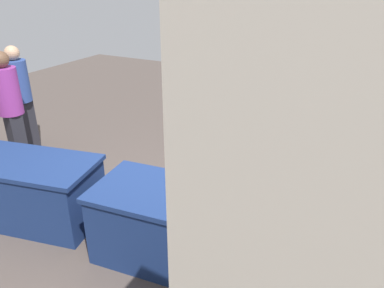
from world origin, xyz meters
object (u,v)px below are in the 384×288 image
at_px(person_presenter, 20,94).
at_px(person_attendee_browsing, 10,105).
at_px(table_foreground, 258,137).
at_px(person_attendee_standing, 250,125).
at_px(table_mid_left, 177,227).
at_px(laptop_silver, 263,111).
at_px(yarn_ball, 228,108).
at_px(scissors_red, 287,119).
at_px(table_back_left, 29,190).
at_px(chair_near_front, 251,105).

xyz_separation_m(person_presenter, person_attendee_browsing, (-0.40, 0.50, 0.02)).
height_order(table_foreground, person_attendee_standing, person_attendee_standing).
xyz_separation_m(table_mid_left, person_presenter, (3.45, -1.18, 0.54)).
distance_m(table_mid_left, person_presenter, 3.69).
xyz_separation_m(table_mid_left, laptop_silver, (-0.05, -2.50, 0.42)).
xyz_separation_m(table_foreground, yarn_ball, (0.44, 0.16, 0.44)).
relative_size(table_mid_left, scissors_red, 9.45).
bearing_deg(person_attendee_standing, laptop_silver, -100.33).
height_order(table_back_left, person_attendee_browsing, person_attendee_browsing).
height_order(person_presenter, person_attendee_standing, person_attendee_standing).
bearing_deg(yarn_ball, chair_near_front, -90.85).
distance_m(person_attendee_standing, laptop_silver, 0.98).
height_order(chair_near_front, yarn_ball, chair_near_front).
distance_m(chair_near_front, person_attendee_standing, 1.95).
bearing_deg(person_attendee_browsing, table_mid_left, -174.55).
distance_m(table_foreground, chair_near_front, 1.00).
bearing_deg(table_foreground, laptop_silver, -146.81).
bearing_deg(chair_near_front, person_presenter, -158.43).
height_order(table_back_left, scissors_red, scissors_red).
xyz_separation_m(table_foreground, person_attendee_standing, (-0.17, 0.94, 0.55)).
distance_m(table_back_left, yarn_ball, 2.90).
distance_m(table_mid_left, table_back_left, 1.84).
bearing_deg(laptop_silver, yarn_ball, 16.28).
height_order(person_attendee_standing, scissors_red, person_attendee_standing).
bearing_deg(table_mid_left, yarn_ball, -79.57).
xyz_separation_m(table_back_left, yarn_ball, (-1.40, -2.50, 0.44)).
bearing_deg(person_presenter, laptop_silver, 118.86).
distance_m(table_mid_left, person_attendee_standing, 1.64).
bearing_deg(table_foreground, person_attendee_browsing, 30.41).
distance_m(table_foreground, person_presenter, 3.74).
bearing_deg(scissors_red, person_attendee_browsing, -58.60).
bearing_deg(yarn_ball, person_attendee_browsing, 32.04).
xyz_separation_m(table_back_left, person_attendee_standing, (-2.01, -1.72, 0.55)).
height_order(table_mid_left, person_presenter, person_presenter).
bearing_deg(table_foreground, chair_near_front, -64.51).
distance_m(person_presenter, person_attendee_standing, 3.65).
xyz_separation_m(person_attendee_standing, yarn_ball, (0.61, -0.78, -0.11)).
bearing_deg(person_attendee_browsing, chair_near_front, -116.52).
bearing_deg(table_back_left, yarn_ball, -119.28).
bearing_deg(scissors_red, person_attendee_standing, -11.32).
xyz_separation_m(yarn_ball, scissors_red, (-0.86, -0.09, -0.06)).
bearing_deg(scissors_red, table_back_left, -36.16).
distance_m(table_back_left, scissors_red, 3.46).
bearing_deg(chair_near_front, table_back_left, -125.91).
bearing_deg(person_presenter, yarn_ball, 118.85).
xyz_separation_m(table_back_left, person_presenter, (1.62, -1.36, 0.54)).
height_order(table_foreground, laptop_silver, laptop_silver).
relative_size(table_back_left, chair_near_front, 1.79).
distance_m(chair_near_front, yarn_ball, 1.07).
xyz_separation_m(chair_near_front, yarn_ball, (0.02, 1.04, 0.26)).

